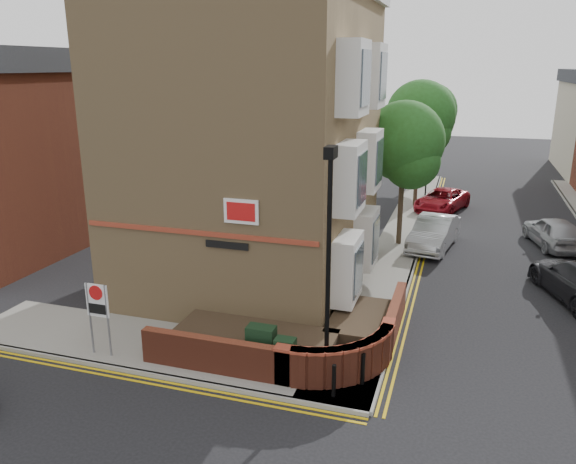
{
  "coord_description": "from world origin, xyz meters",
  "views": [
    {
      "loc": [
        4.7,
        -11.97,
        8.28
      ],
      "look_at": [
        -0.37,
        4.0,
        3.29
      ],
      "focal_mm": 35.0,
      "sensor_mm": 36.0,
      "label": 1
    }
  ],
  "objects_px": {
    "silver_car_near": "(434,233)",
    "lamppost": "(328,266)",
    "zone_sign": "(98,306)",
    "utility_cabinet_large": "(261,346)"
  },
  "relations": [
    {
      "from": "silver_car_near",
      "to": "lamppost",
      "type": "bearing_deg",
      "value": -89.53
    },
    {
      "from": "lamppost",
      "to": "zone_sign",
      "type": "height_order",
      "value": "lamppost"
    },
    {
      "from": "silver_car_near",
      "to": "zone_sign",
      "type": "bearing_deg",
      "value": -113.06
    },
    {
      "from": "utility_cabinet_large",
      "to": "silver_car_near",
      "type": "bearing_deg",
      "value": 73.02
    },
    {
      "from": "zone_sign",
      "to": "utility_cabinet_large",
      "type": "bearing_deg",
      "value": 9.69
    },
    {
      "from": "lamppost",
      "to": "silver_car_near",
      "type": "height_order",
      "value": "lamppost"
    },
    {
      "from": "lamppost",
      "to": "utility_cabinet_large",
      "type": "bearing_deg",
      "value": 176.99
    },
    {
      "from": "lamppost",
      "to": "utility_cabinet_large",
      "type": "xyz_separation_m",
      "value": [
        -1.9,
        0.1,
        -2.62
      ]
    },
    {
      "from": "utility_cabinet_large",
      "to": "zone_sign",
      "type": "distance_m",
      "value": 4.86
    },
    {
      "from": "lamppost",
      "to": "zone_sign",
      "type": "bearing_deg",
      "value": -173.93
    }
  ]
}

